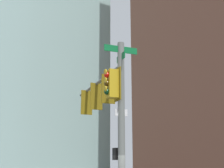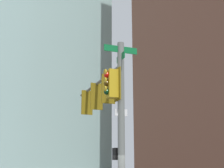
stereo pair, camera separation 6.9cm
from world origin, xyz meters
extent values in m
cylinder|color=slate|center=(-0.34, 0.44, 3.24)|extent=(0.24, 0.24, 6.47)
cylinder|color=slate|center=(-2.97, 1.04, 5.61)|extent=(5.28, 1.32, 0.12)
cylinder|color=slate|center=(-1.29, 0.65, 5.16)|extent=(1.03, 0.31, 0.75)
cube|color=#0F6B33|center=(-0.34, 0.44, 6.22)|extent=(0.31, 1.25, 0.24)
cube|color=#0F6B33|center=(-0.34, 0.44, 5.92)|extent=(0.71, 0.19, 0.24)
cube|color=white|center=(-0.34, 0.44, 3.93)|extent=(0.13, 0.45, 0.24)
cube|color=gold|center=(-1.80, 0.77, 5.05)|extent=(0.41, 0.41, 1.00)
cube|color=#775E0F|center=(-1.62, 0.73, 5.05)|extent=(0.16, 0.54, 1.16)
sphere|color=#470A07|center=(-2.00, 0.82, 5.35)|extent=(0.20, 0.20, 0.20)
cylinder|color=gold|center=(-2.06, 0.83, 5.44)|extent=(0.09, 0.23, 0.23)
sphere|color=#4C330A|center=(-2.00, 0.82, 5.05)|extent=(0.20, 0.20, 0.20)
cylinder|color=gold|center=(-2.06, 0.83, 5.14)|extent=(0.09, 0.23, 0.23)
sphere|color=green|center=(-2.00, 0.82, 4.75)|extent=(0.20, 0.20, 0.20)
cylinder|color=gold|center=(-2.06, 0.83, 4.84)|extent=(0.09, 0.23, 0.23)
cube|color=gold|center=(-3.26, 1.11, 5.05)|extent=(0.41, 0.41, 1.00)
cube|color=#775E0F|center=(-3.07, 1.06, 5.05)|extent=(0.16, 0.54, 1.16)
sphere|color=#470A07|center=(-3.46, 1.15, 5.35)|extent=(0.20, 0.20, 0.20)
cylinder|color=gold|center=(-3.52, 1.17, 5.44)|extent=(0.09, 0.23, 0.23)
sphere|color=#4C330A|center=(-3.46, 1.15, 5.05)|extent=(0.20, 0.20, 0.20)
cylinder|color=gold|center=(-3.52, 1.17, 5.14)|extent=(0.09, 0.23, 0.23)
sphere|color=green|center=(-3.46, 1.15, 4.75)|extent=(0.20, 0.20, 0.20)
cylinder|color=gold|center=(-3.52, 1.17, 4.84)|extent=(0.09, 0.23, 0.23)
cube|color=gold|center=(-4.72, 1.44, 5.05)|extent=(0.41, 0.41, 1.00)
cube|color=#775E0F|center=(-4.53, 1.40, 5.05)|extent=(0.16, 0.54, 1.16)
sphere|color=#470A07|center=(-4.92, 1.49, 5.35)|extent=(0.20, 0.20, 0.20)
cylinder|color=gold|center=(-4.98, 1.50, 5.44)|extent=(0.09, 0.23, 0.23)
sphere|color=#F29E0C|center=(-4.92, 1.49, 5.05)|extent=(0.20, 0.20, 0.20)
cylinder|color=gold|center=(-4.98, 1.50, 5.14)|extent=(0.09, 0.23, 0.23)
sphere|color=#0A3819|center=(-4.92, 1.49, 4.75)|extent=(0.20, 0.20, 0.20)
cylinder|color=gold|center=(-4.98, 1.50, 4.84)|extent=(0.09, 0.23, 0.23)
cube|color=gold|center=(-0.41, 0.12, 4.91)|extent=(0.41, 0.41, 1.00)
cube|color=#775E0F|center=(-0.37, 0.31, 4.91)|extent=(0.54, 0.16, 1.16)
sphere|color=red|center=(-0.46, -0.07, 5.21)|extent=(0.20, 0.20, 0.20)
cylinder|color=gold|center=(-0.47, -0.14, 5.30)|extent=(0.23, 0.09, 0.23)
sphere|color=#4C330A|center=(-0.46, -0.07, 4.91)|extent=(0.20, 0.20, 0.20)
cylinder|color=gold|center=(-0.47, -0.14, 5.00)|extent=(0.23, 0.09, 0.23)
sphere|color=#0A3819|center=(-0.46, -0.07, 4.61)|extent=(0.20, 0.20, 0.20)
cylinder|color=gold|center=(-0.47, -0.14, 4.70)|extent=(0.23, 0.09, 0.23)
cube|color=black|center=(-0.61, 0.50, 2.55)|extent=(0.33, 0.41, 0.40)
cube|color=#EA5914|center=(-0.74, 0.53, 2.55)|extent=(0.08, 0.25, 0.28)
cube|color=#9EC6C1|center=(-57.94, 13.72, 33.43)|extent=(25.68, 31.20, 66.87)
camera|label=1|loc=(8.66, -5.92, 2.17)|focal=52.08mm
camera|label=2|loc=(8.70, -5.86, 2.17)|focal=52.08mm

